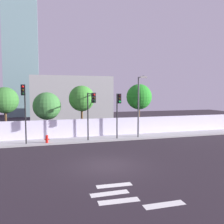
{
  "coord_description": "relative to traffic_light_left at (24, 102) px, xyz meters",
  "views": [
    {
      "loc": [
        -3.92,
        -14.21,
        4.61
      ],
      "look_at": [
        2.27,
        6.5,
        2.84
      ],
      "focal_mm": 38.07,
      "sensor_mm": 36.0,
      "label": 1
    }
  ],
  "objects": [
    {
      "name": "ground_plane",
      "position": [
        5.3,
        -7.09,
        -3.85
      ],
      "size": [
        80.0,
        80.0,
        0.0
      ],
      "primitive_type": "plane",
      "color": "black"
    },
    {
      "name": "sidewalk",
      "position": [
        5.3,
        1.11,
        -3.78
      ],
      "size": [
        36.0,
        2.4,
        0.15
      ],
      "primitive_type": "cube",
      "color": "#A1A1A1",
      "rests_on": "ground"
    },
    {
      "name": "perimeter_wall",
      "position": [
        5.3,
        2.4,
        -2.8
      ],
      "size": [
        36.0,
        0.18,
        1.8
      ],
      "primitive_type": "cube",
      "color": "silver",
      "rests_on": "sidewalk"
    },
    {
      "name": "crosswalk_marking",
      "position": [
        4.91,
        -11.61,
        -3.85
      ],
      "size": [
        3.66,
        3.04,
        0.01
      ],
      "color": "silver",
      "rests_on": "ground"
    },
    {
      "name": "traffic_light_left",
      "position": [
        0.0,
        0.0,
        0.0
      ],
      "size": [
        0.35,
        1.14,
        5.13
      ],
      "color": "black",
      "rests_on": "sidewalk"
    },
    {
      "name": "traffic_light_center",
      "position": [
        8.34,
        -0.08,
        -0.51
      ],
      "size": [
        0.36,
        1.22,
        4.37
      ],
      "color": "black",
      "rests_on": "sidewalk"
    },
    {
      "name": "traffic_light_right",
      "position": [
        5.68,
        -0.3,
        -0.43
      ],
      "size": [
        0.51,
        1.64,
        4.46
      ],
      "color": "black",
      "rests_on": "sidewalk"
    },
    {
      "name": "street_lamp_curbside",
      "position": [
        10.63,
        0.31,
        -0.05
      ],
      "size": [
        0.8,
        2.32,
        6.01
      ],
      "color": "#4C4C51",
      "rests_on": "sidewalk"
    },
    {
      "name": "fire_hydrant",
      "position": [
        1.78,
        0.32,
        -3.32
      ],
      "size": [
        0.44,
        0.26,
        0.72
      ],
      "color": "red",
      "rests_on": "sidewalk"
    },
    {
      "name": "roadside_tree_leftmost",
      "position": [
        -1.99,
        3.72,
        0.0
      ],
      "size": [
        2.56,
        2.56,
        5.15
      ],
      "color": "brown",
      "rests_on": "ground"
    },
    {
      "name": "roadside_tree_midleft",
      "position": [
        1.93,
        3.72,
        -0.61
      ],
      "size": [
        2.82,
        2.82,
        4.66
      ],
      "color": "brown",
      "rests_on": "ground"
    },
    {
      "name": "roadside_tree_midright",
      "position": [
        5.5,
        3.72,
        0.12
      ],
      "size": [
        2.72,
        2.72,
        5.35
      ],
      "color": "brown",
      "rests_on": "ground"
    },
    {
      "name": "roadside_tree_rightmost",
      "position": [
        12.07,
        3.72,
        0.27
      ],
      "size": [
        2.88,
        2.88,
        5.58
      ],
      "color": "brown",
      "rests_on": "ground"
    },
    {
      "name": "low_building_distant",
      "position": [
        5.92,
        16.4,
        -0.31
      ],
      "size": [
        12.15,
        6.0,
        7.08
      ],
      "primitive_type": "cube",
      "color": "#959595",
      "rests_on": "ground"
    },
    {
      "name": "tower_on_skyline",
      "position": [
        -2.1,
        28.4,
        10.33
      ],
      "size": [
        6.27,
        5.0,
        28.36
      ],
      "primitive_type": "cube",
      "color": "gray",
      "rests_on": "ground"
    }
  ]
}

